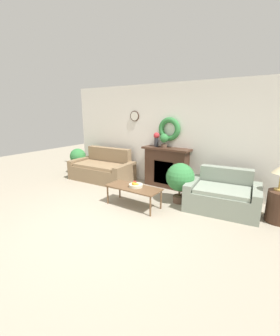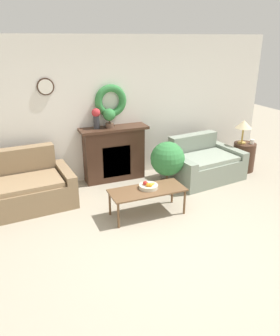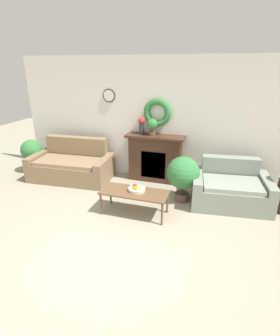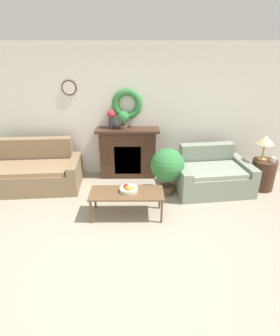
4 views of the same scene
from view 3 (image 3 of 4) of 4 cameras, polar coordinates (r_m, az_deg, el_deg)
The scene contains 11 objects.
ground_plane at distance 3.98m, azimuth -6.18°, elevation -17.57°, with size 16.00×16.00×0.00m, color #9E937F.
wall_back at distance 5.89m, azimuth 4.47°, elevation 10.31°, with size 6.80×0.20×2.70m.
fireplace at distance 5.92m, azimuth 3.28°, elevation 2.19°, with size 1.30×0.41×1.07m.
couch_left at distance 6.31m, azimuth -14.57°, elevation 0.54°, with size 1.89×1.10×0.91m.
loveseat_right at distance 5.30m, azimuth 19.02°, elevation -4.32°, with size 1.53×1.15×0.82m.
coffee_table at distance 4.62m, azimuth -1.24°, elevation -5.61°, with size 1.19×0.50×0.44m.
fruit_bowl at distance 4.60m, azimuth -0.75°, elevation -4.59°, with size 0.30×0.30×0.12m.
vase_on_mantel_left at distance 5.81m, azimuth 0.37°, elevation 9.51°, with size 0.16×0.16×0.38m.
potted_plant_on_mantel at distance 5.73m, azimuth 2.66°, elevation 9.27°, with size 0.23×0.23×0.36m.
potted_plant_floor_by_couch at distance 6.94m, azimuth -22.47°, elevation 3.13°, with size 0.51×0.51×0.82m.
potted_plant_floor_by_loveseat at distance 5.05m, azimuth 9.36°, elevation -1.27°, with size 0.63×0.63×0.90m.
Camera 3 is at (1.33, -2.79, 2.51)m, focal length 28.00 mm.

